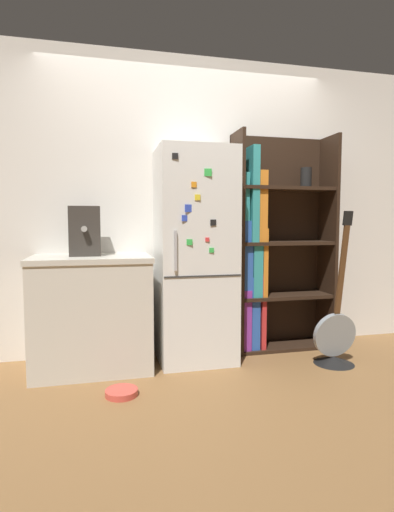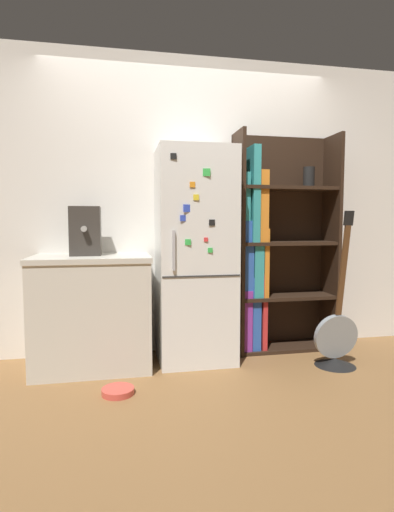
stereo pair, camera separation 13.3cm
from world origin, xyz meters
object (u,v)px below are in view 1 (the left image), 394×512
Objects in this scene: bookshelf at (268,252)px; pet_bowl at (122,392)px; guitar at (335,343)px; refrigerator at (195,256)px; espresso_machine at (85,231)px.

bookshelf reaches higher than pet_bowl.
guitar is 5.65× the size of pet_bowl.
refrigerator is 0.90× the size of bookshelf.
espresso_machine is (-1.59, -0.12, 0.20)m from bookshelf.
refrigerator is at bearing 42.81° from pet_bowl.
refrigerator is 1.41× the size of guitar.
pet_bowl is at bearing -151.31° from bookshelf.
refrigerator is 4.55× the size of espresso_machine.
pet_bowl is at bearing -173.30° from guitar.
bookshelf is at bearing 28.69° from pet_bowl.
espresso_machine is at bearing -175.85° from bookshelf.
espresso_machine is at bearing 167.72° from guitar.
espresso_machine reaches higher than pet_bowl.
guitar reaches higher than pet_bowl.
pet_bowl is (-1.35, -0.74, -0.86)m from bookshelf.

